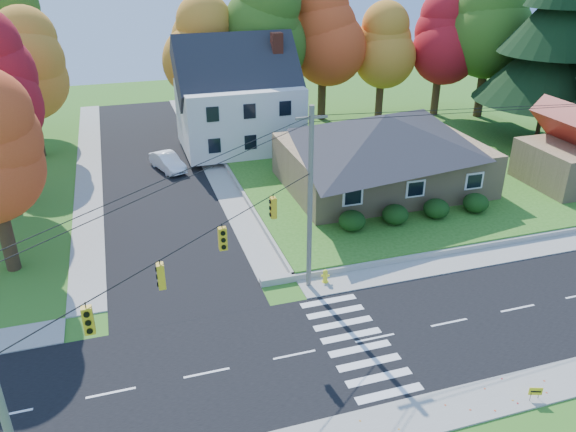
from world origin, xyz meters
name	(u,v)px	position (x,y,z in m)	size (l,w,h in m)	color
ground	(375,338)	(0.00, 0.00, 0.00)	(120.00, 120.00, 0.00)	#3D7923
road_main	(375,338)	(0.00, 0.00, 0.01)	(90.00, 8.00, 0.02)	black
road_cross	(152,168)	(-8.00, 26.00, 0.01)	(8.00, 44.00, 0.02)	black
sidewalk_north	(335,283)	(0.00, 5.00, 0.04)	(90.00, 2.00, 0.08)	#9C9A90
sidewalk_south	(430,414)	(0.00, -5.00, 0.04)	(90.00, 2.00, 0.08)	#9C9A90
lawn	(407,159)	(13.00, 21.00, 0.25)	(30.00, 30.00, 0.50)	#3D7923
ranch_house	(383,150)	(8.00, 16.00, 3.27)	(14.60, 10.60, 5.40)	tan
colonial_house	(239,101)	(0.04, 28.00, 4.58)	(10.40, 8.40, 9.60)	silver
hedge_row	(416,211)	(7.50, 9.80, 1.14)	(10.70, 1.70, 1.27)	#163A10
traffic_infrastructure	(367,229)	(-0.15, 1.35, 5.15)	(38.10, 10.66, 10.00)	#666059
tree_lot_0	(201,47)	(-2.00, 34.00, 8.31)	(6.72, 6.72, 12.51)	#3F2A19
tree_lot_1	(267,31)	(4.00, 33.00, 9.61)	(7.84, 7.84, 14.60)	#3F2A19
tree_lot_2	(323,34)	(10.00, 34.00, 8.96)	(7.28, 7.28, 13.56)	#3F2A19
tree_lot_3	(383,46)	(16.00, 33.00, 7.65)	(6.16, 6.16, 11.47)	#3F2A19
tree_lot_4	(442,38)	(22.00, 32.00, 8.31)	(6.72, 6.72, 12.51)	#3F2A19
tree_lot_5	(492,18)	(26.00, 30.00, 10.27)	(8.40, 8.40, 15.64)	#3F2A19
conifer_east_a	(556,39)	(27.00, 22.00, 9.39)	(12.80, 12.80, 16.96)	#3F2A19
tree_west_2	(23,66)	(-17.00, 32.00, 7.81)	(6.72, 6.72, 12.51)	#3F2A19
tree_west_3	(6,37)	(-19.00, 40.00, 9.11)	(7.84, 7.84, 14.60)	#3F2A19
white_car	(168,162)	(-6.74, 25.15, 0.72)	(1.49, 4.27, 1.41)	white
fire_hydrant	(325,277)	(-0.52, 5.22, 0.40)	(0.49, 0.38, 0.84)	yellow
yard_sign	(536,392)	(4.42, -5.61, 0.49)	(0.53, 0.21, 0.69)	black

